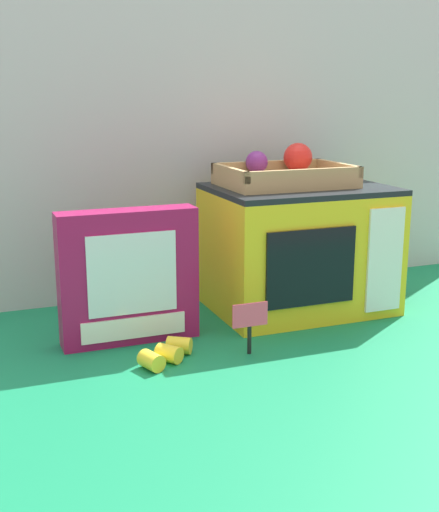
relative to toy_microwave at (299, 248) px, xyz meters
The scene contains 8 objects.
ground_plane 0.20m from the toy_microwave, 165.71° to the right, with size 1.70×1.70×0.00m, color #147A4C.
display_back_panel 0.35m from the toy_microwave, 123.26° to the left, with size 1.61×0.03×0.74m, color #B7BABF.
toy_microwave is the anchor object (origin of this frame).
food_groups_crate 0.17m from the toy_microwave, 125.16° to the left, with size 0.28×0.19×0.09m.
cookie_set_box 0.41m from the toy_microwave, behind, with size 0.27×0.06×0.26m.
price_sign 0.32m from the toy_microwave, 134.42° to the right, with size 0.07×0.01×0.10m.
loose_toy_banana 0.44m from the toy_microwave, 151.96° to the right, with size 0.12×0.11×0.03m.
loose_toy_apple 0.29m from the toy_microwave, ahead, with size 0.07×0.07×0.07m, color red.
Camera 1 is at (-0.55, -1.27, 0.48)m, focal length 47.23 mm.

